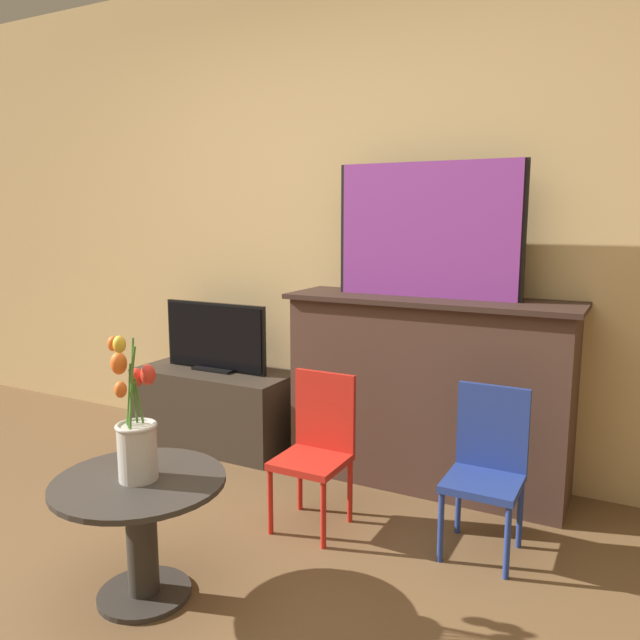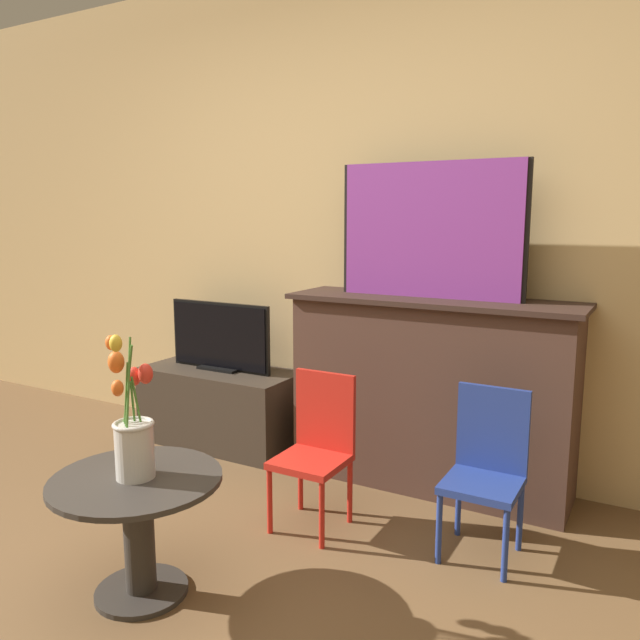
# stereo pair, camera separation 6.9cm
# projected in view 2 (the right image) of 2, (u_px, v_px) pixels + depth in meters

# --- Properties ---
(wall_back) EXTENTS (8.00, 0.06, 2.70)m
(wall_back) POSITION_uv_depth(u_px,v_px,m) (357.00, 216.00, 3.41)
(wall_back) COLOR tan
(wall_back) RESTS_ON ground
(fireplace_mantel) EXTENTS (1.43, 0.43, 0.96)m
(fireplace_mantel) POSITION_uv_depth(u_px,v_px,m) (430.00, 390.00, 3.11)
(fireplace_mantel) COLOR #4C3328
(fireplace_mantel) RESTS_ON ground
(painting) EXTENTS (0.92, 0.03, 0.65)m
(painting) POSITION_uv_depth(u_px,v_px,m) (430.00, 230.00, 2.99)
(painting) COLOR black
(painting) RESTS_ON fireplace_mantel
(tv_stand) EXTENTS (0.95, 0.44, 0.45)m
(tv_stand) POSITION_uv_depth(u_px,v_px,m) (221.00, 406.00, 3.73)
(tv_stand) COLOR #382D23
(tv_stand) RESTS_ON ground
(tv_monitor) EXTENTS (0.69, 0.12, 0.40)m
(tv_monitor) POSITION_uv_depth(u_px,v_px,m) (220.00, 337.00, 3.66)
(tv_monitor) COLOR black
(tv_monitor) RESTS_ON tv_stand
(chair_red) EXTENTS (0.29, 0.29, 0.67)m
(chair_red) POSITION_uv_depth(u_px,v_px,m) (317.00, 443.00, 2.73)
(chair_red) COLOR red
(chair_red) RESTS_ON ground
(chair_blue) EXTENTS (0.29, 0.29, 0.67)m
(chair_blue) POSITION_uv_depth(u_px,v_px,m) (487.00, 464.00, 2.49)
(chair_blue) COLOR navy
(chair_blue) RESTS_ON ground
(side_table) EXTENTS (0.60, 0.60, 0.45)m
(side_table) POSITION_uv_depth(u_px,v_px,m) (138.00, 517.00, 2.21)
(side_table) COLOR #332D28
(side_table) RESTS_ON ground
(vase_tulips) EXTENTS (0.19, 0.19, 0.53)m
(vase_tulips) POSITION_uv_depth(u_px,v_px,m) (133.00, 433.00, 2.16)
(vase_tulips) COLOR beige
(vase_tulips) RESTS_ON side_table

